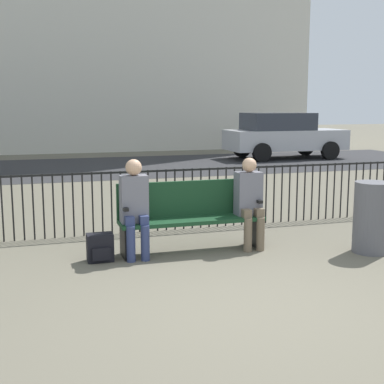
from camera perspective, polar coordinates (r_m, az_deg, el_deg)
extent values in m
plane|color=#605B4C|center=(5.29, 6.79, -12.12)|extent=(80.00, 80.00, 0.00)
cube|color=#14381E|center=(7.02, 0.00, -3.02)|extent=(1.92, 0.45, 0.05)
cube|color=#14381E|center=(7.15, -0.46, -0.67)|extent=(1.92, 0.05, 0.47)
cube|color=black|center=(6.87, -7.21, -5.31)|extent=(0.06, 0.38, 0.40)
cube|color=black|center=(7.38, 6.69, -4.26)|extent=(0.06, 0.38, 0.40)
cube|color=black|center=(6.77, -7.29, -1.62)|extent=(0.06, 0.38, 0.04)
cube|color=black|center=(7.29, 6.76, -0.82)|extent=(0.06, 0.38, 0.04)
cylinder|color=navy|center=(6.66, -6.53, -5.55)|extent=(0.11, 0.11, 0.45)
cylinder|color=navy|center=(6.69, -5.01, -5.44)|extent=(0.11, 0.11, 0.45)
cube|color=navy|center=(6.69, -6.74, -3.05)|extent=(0.11, 0.20, 0.12)
cube|color=navy|center=(6.72, -5.23, -2.96)|extent=(0.11, 0.20, 0.12)
cube|color=slate|center=(6.77, -6.22, -0.73)|extent=(0.34, 0.22, 0.60)
sphere|color=tan|center=(6.70, -6.25, 2.63)|extent=(0.20, 0.20, 0.20)
cylinder|color=brown|center=(7.10, 5.99, -4.59)|extent=(0.11, 0.11, 0.45)
cylinder|color=brown|center=(7.17, 7.31, -4.47)|extent=(0.11, 0.11, 0.45)
cube|color=brown|center=(7.13, 5.70, -2.26)|extent=(0.11, 0.20, 0.12)
cube|color=brown|center=(7.20, 7.02, -2.17)|extent=(0.11, 0.20, 0.12)
cube|color=slate|center=(7.23, 6.02, -0.15)|extent=(0.34, 0.22, 0.58)
sphere|color=tan|center=(7.16, 6.13, 2.89)|extent=(0.19, 0.19, 0.19)
cube|color=black|center=(6.76, -9.78, -5.85)|extent=(0.32, 0.21, 0.35)
cube|color=black|center=(6.65, -9.62, -6.56)|extent=(0.22, 0.04, 0.16)
cylinder|color=black|center=(7.97, -19.59, -1.71)|extent=(0.02, 0.02, 0.95)
cylinder|color=black|center=(7.96, -18.58, -1.66)|extent=(0.02, 0.02, 0.95)
cylinder|color=black|center=(7.96, -17.58, -1.62)|extent=(0.02, 0.02, 0.95)
cylinder|color=black|center=(7.96, -16.57, -1.57)|extent=(0.02, 0.02, 0.95)
cylinder|color=black|center=(7.96, -15.56, -1.52)|extent=(0.02, 0.02, 0.95)
cylinder|color=black|center=(7.96, -14.56, -1.47)|extent=(0.02, 0.02, 0.95)
cylinder|color=black|center=(7.97, -13.55, -1.42)|extent=(0.02, 0.02, 0.95)
cylinder|color=black|center=(7.98, -12.55, -1.37)|extent=(0.02, 0.02, 0.95)
cylinder|color=black|center=(7.99, -11.55, -1.32)|extent=(0.02, 0.02, 0.95)
cylinder|color=black|center=(8.01, -10.55, -1.27)|extent=(0.02, 0.02, 0.95)
cylinder|color=black|center=(8.02, -9.56, -1.22)|extent=(0.02, 0.02, 0.95)
cylinder|color=black|center=(8.04, -8.57, -1.16)|extent=(0.02, 0.02, 0.95)
cylinder|color=black|center=(8.07, -7.59, -1.11)|extent=(0.02, 0.02, 0.95)
cylinder|color=black|center=(8.09, -6.61, -1.06)|extent=(0.02, 0.02, 0.95)
cylinder|color=black|center=(8.12, -5.64, -1.01)|extent=(0.02, 0.02, 0.95)
cylinder|color=black|center=(8.14, -4.68, -0.96)|extent=(0.02, 0.02, 0.95)
cylinder|color=black|center=(8.18, -3.72, -0.91)|extent=(0.02, 0.02, 0.95)
cylinder|color=black|center=(8.21, -2.77, -0.86)|extent=(0.02, 0.02, 0.95)
cylinder|color=black|center=(8.24, -1.83, -0.81)|extent=(0.02, 0.02, 0.95)
cylinder|color=black|center=(8.28, -0.89, -0.76)|extent=(0.02, 0.02, 0.95)
cylinder|color=black|center=(8.32, 0.03, -0.71)|extent=(0.02, 0.02, 0.95)
cylinder|color=black|center=(8.36, 0.95, -0.66)|extent=(0.02, 0.02, 0.95)
cylinder|color=black|center=(8.41, 1.85, -0.61)|extent=(0.02, 0.02, 0.95)
cylinder|color=black|center=(8.45, 2.75, -0.56)|extent=(0.02, 0.02, 0.95)
cylinder|color=black|center=(8.50, 3.64, -0.51)|extent=(0.02, 0.02, 0.95)
cylinder|color=black|center=(8.55, 4.51, -0.46)|extent=(0.02, 0.02, 0.95)
cylinder|color=black|center=(8.60, 5.38, -0.41)|extent=(0.02, 0.02, 0.95)
cylinder|color=black|center=(8.66, 6.24, -0.37)|extent=(0.02, 0.02, 0.95)
cylinder|color=black|center=(8.71, 7.08, -0.32)|extent=(0.02, 0.02, 0.95)
cylinder|color=black|center=(8.77, 7.91, -0.27)|extent=(0.02, 0.02, 0.95)
cylinder|color=black|center=(8.83, 8.74, -0.23)|extent=(0.02, 0.02, 0.95)
cylinder|color=black|center=(8.89, 9.55, -0.18)|extent=(0.02, 0.02, 0.95)
cylinder|color=black|center=(8.96, 10.35, -0.14)|extent=(0.02, 0.02, 0.95)
cylinder|color=black|center=(9.02, 11.14, -0.09)|extent=(0.02, 0.02, 0.95)
cylinder|color=black|center=(9.09, 11.91, -0.05)|extent=(0.02, 0.02, 0.95)
cylinder|color=black|center=(9.16, 12.68, -0.01)|extent=(0.02, 0.02, 0.95)
cylinder|color=black|center=(9.23, 13.43, 0.04)|extent=(0.02, 0.02, 0.95)
cylinder|color=black|center=(9.30, 14.18, 0.08)|extent=(0.02, 0.02, 0.95)
cylinder|color=black|center=(9.37, 14.91, 0.12)|extent=(0.02, 0.02, 0.95)
cylinder|color=black|center=(9.45, 15.63, 0.16)|extent=(0.02, 0.02, 0.95)
cylinder|color=black|center=(9.52, 16.34, 0.20)|extent=(0.02, 0.02, 0.95)
cylinder|color=black|center=(9.60, 17.03, 0.24)|extent=(0.02, 0.02, 0.95)
cylinder|color=black|center=(9.68, 17.72, 0.27)|extent=(0.02, 0.02, 0.95)
cylinder|color=black|center=(9.76, 18.39, 0.31)|extent=(0.02, 0.02, 0.95)
cylinder|color=black|center=(9.84, 19.06, 0.35)|extent=(0.02, 0.02, 0.95)
cylinder|color=black|center=(9.93, 19.71, 0.39)|extent=(0.02, 0.02, 0.95)
cube|color=black|center=(8.14, -2.66, 2.30)|extent=(9.00, 0.03, 0.03)
cube|color=#2B2B2D|center=(16.72, -10.15, 2.62)|extent=(24.00, 6.00, 0.01)
cube|color=#B7B7BC|center=(19.41, 9.92, 5.52)|extent=(4.20, 1.70, 0.70)
cube|color=#2D333D|center=(19.23, 9.14, 7.45)|extent=(2.31, 1.56, 0.60)
cylinder|color=black|center=(19.32, 14.52, 4.30)|extent=(0.64, 0.20, 0.64)
cylinder|color=black|center=(20.81, 12.01, 4.74)|extent=(0.64, 0.20, 0.64)
cylinder|color=black|center=(18.09, 7.46, 4.20)|extent=(0.64, 0.20, 0.64)
cylinder|color=black|center=(19.68, 5.35, 4.65)|extent=(0.64, 0.20, 0.64)
cylinder|color=#56565B|center=(7.37, 18.62, -2.58)|extent=(0.47, 0.47, 0.93)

